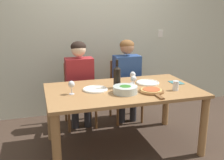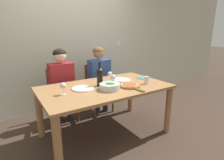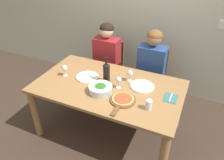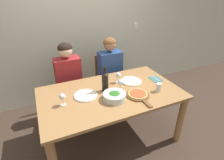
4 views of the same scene
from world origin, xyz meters
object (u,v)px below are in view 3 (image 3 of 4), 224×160
wine_glass_left (65,68)px  wine_glass_right (130,74)px  wine_glass_centre (119,81)px  pizza_on_board (123,100)px  dinner_plate_left (87,77)px  broccoli_bowl (101,89)px  dinner_plate_right (142,86)px  person_man (151,64)px  wine_bottle (106,72)px  fork_on_napkin (171,98)px  chair_left (110,66)px  water_tumbler (149,105)px  chair_right (152,75)px  person_woman (106,55)px

wine_glass_left → wine_glass_right: size_ratio=1.00×
wine_glass_right → wine_glass_centre: 0.21m
pizza_on_board → dinner_plate_left: bearing=155.9°
broccoli_bowl → dinner_plate_right: (0.40, 0.30, -0.03)m
person_man → pizza_on_board: 0.95m
person_man → dinner_plate_right: size_ratio=4.22×
wine_bottle → fork_on_napkin: size_ratio=1.88×
chair_left → dinner_plate_right: 1.07m
dinner_plate_left → dinner_plate_right: size_ratio=1.00×
chair_left → pizza_on_board: (0.65, -1.06, 0.27)m
broccoli_bowl → water_tumbler: bearing=-6.5°
dinner_plate_right → wine_glass_left: (-0.98, -0.17, 0.10)m
dinner_plate_right → chair_right: bearing=94.7°
chair_left → wine_glass_centre: bearing=-58.9°
chair_left → fork_on_napkin: 1.39m
wine_glass_centre → person_woman: bearing=124.6°
wine_bottle → broccoli_bowl: bearing=-82.7°
wine_bottle → wine_glass_centre: wine_bottle is taller
wine_glass_right → fork_on_napkin: (0.54, -0.14, -0.10)m
dinner_plate_left → wine_glass_left: 0.31m
dinner_plate_right → wine_bottle: bearing=-169.3°
fork_on_napkin → wine_glass_left: bearing=-176.4°
person_woman → person_man: 0.70m
chair_right → chair_left: bearing=180.0°
broccoli_bowl → water_tumbler: water_tumbler is taller
wine_glass_left → water_tumbler: 1.18m
wine_glass_centre → water_tumbler: wine_glass_centre is taller
dinner_plate_left → water_tumbler: water_tumbler is taller
person_man → pizza_on_board: (-0.05, -0.95, 0.02)m
chair_left → person_man: size_ratio=0.73×
pizza_on_board → water_tumbler: 0.30m
broccoli_bowl → fork_on_napkin: broccoli_bowl is taller
chair_left → chair_right: bearing=0.0°
wine_bottle → dinner_plate_right: wine_bottle is taller
broccoli_bowl → dinner_plate_right: 0.50m
wine_bottle → wine_glass_left: wine_bottle is taller
chair_right → person_woman: person_woman is taller
wine_bottle → wine_glass_left: size_ratio=2.24×
person_man → dinner_plate_right: (0.06, -0.60, 0.01)m
chair_left → broccoli_bowl: bearing=-70.5°
pizza_on_board → wine_glass_right: wine_glass_right is taller
wine_glass_right → wine_glass_left: bearing=-164.3°
chair_left → water_tumbler: 1.46m
pizza_on_board → person_woman: bearing=124.4°
wine_glass_right → dinner_plate_left: bearing=-164.1°
wine_glass_left → chair_left: bearing=76.1°
dinner_plate_right → wine_glass_left: wine_glass_left is taller
dinner_plate_left → fork_on_napkin: (1.05, 0.01, -0.01)m
chair_right → person_man: (0.00, -0.11, 0.25)m
chair_left → person_man: person_man is taller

